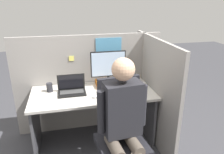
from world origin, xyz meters
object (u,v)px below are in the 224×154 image
object	(u,v)px
stapler	(140,83)
office_chair	(120,130)
monitor	(108,66)
pen_cup	(50,87)
person	(123,119)
laptop	(72,89)
carrot_toy	(116,94)
paper_box	(108,83)

from	to	relation	value
stapler	office_chair	size ratio (longest dim) A/B	0.15
monitor	stapler	distance (m)	0.49
monitor	pen_cup	world-z (taller)	monitor
monitor	stapler	size ratio (longest dim) A/B	2.77
monitor	stapler	bearing A→B (deg)	-12.41
office_chair	person	bearing A→B (deg)	-96.00
laptop	carrot_toy	xyz separation A→B (m)	(0.52, -0.20, -0.03)
laptop	carrot_toy	bearing A→B (deg)	-20.81
paper_box	person	xyz separation A→B (m)	(-0.07, -0.98, 0.05)
paper_box	person	bearing A→B (deg)	-93.81
carrot_toy	office_chair	size ratio (longest dim) A/B	0.15
person	pen_cup	bearing A→B (deg)	126.08
paper_box	carrot_toy	distance (m)	0.34
office_chair	paper_box	bearing A→B (deg)	86.62
laptop	pen_cup	size ratio (longest dim) A/B	2.99
person	monitor	bearing A→B (deg)	86.20
paper_box	person	distance (m)	0.98
stapler	pen_cup	size ratio (longest dim) A/B	1.48
paper_box	pen_cup	bearing A→B (deg)	-177.16
paper_box	person	world-z (taller)	person
stapler	person	distance (m)	1.01
paper_box	laptop	bearing A→B (deg)	-164.09
carrot_toy	person	bearing A→B (deg)	-98.24
person	carrot_toy	bearing A→B (deg)	81.76
paper_box	laptop	xyz separation A→B (m)	(-0.49, -0.14, 0.02)
laptop	office_chair	size ratio (longest dim) A/B	0.31
person	pen_cup	distance (m)	1.17
paper_box	laptop	world-z (taller)	laptop
paper_box	pen_cup	distance (m)	0.75
carrot_toy	pen_cup	world-z (taller)	pen_cup
office_chair	pen_cup	distance (m)	1.08
stapler	paper_box	bearing A→B (deg)	167.95
person	paper_box	bearing A→B (deg)	86.19
carrot_toy	pen_cup	xyz separation A→B (m)	(-0.78, 0.30, 0.04)
stapler	carrot_toy	bearing A→B (deg)	-147.32
monitor	person	distance (m)	1.00
carrot_toy	person	xyz separation A→B (m)	(-0.09, -0.65, 0.06)
laptop	pen_cup	distance (m)	0.29
carrot_toy	stapler	bearing A→B (deg)	32.68
laptop	office_chair	bearing A→B (deg)	-57.33
paper_box	pen_cup	size ratio (longest dim) A/B	2.89
paper_box	pen_cup	world-z (taller)	pen_cup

